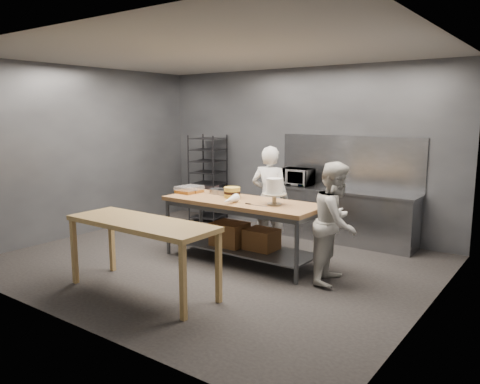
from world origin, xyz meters
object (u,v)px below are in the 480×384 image
object	(u,v)px
chef_behind	(270,198)
chef_right	(336,223)
near_counter	(141,228)
layer_cake	(232,192)
speed_rack	(208,179)
microwave	(297,177)
frosted_cake_stand	(274,189)
work_table	(242,223)

from	to	relation	value
chef_behind	chef_right	world-z (taller)	chef_behind
near_counter	layer_cake	distance (m)	1.82
speed_rack	layer_cake	distance (m)	2.58
speed_rack	microwave	distance (m)	2.04
microwave	frosted_cake_stand	size ratio (longest dim) A/B	1.46
chef_right	microwave	bearing A→B (deg)	32.25
frosted_cake_stand	chef_behind	bearing A→B (deg)	125.86
work_table	microwave	size ratio (longest dim) A/B	4.43
work_table	chef_behind	size ratio (longest dim) A/B	1.44
frosted_cake_stand	layer_cake	bearing A→B (deg)	173.05
chef_behind	layer_cake	distance (m)	0.78
work_table	near_counter	size ratio (longest dim) A/B	1.20
layer_cake	near_counter	bearing A→B (deg)	-90.24
speed_rack	chef_behind	bearing A→B (deg)	-25.20
near_counter	layer_cake	size ratio (longest dim) A/B	8.15
chef_behind	microwave	xyz separation A→B (m)	(-0.10, 1.08, 0.21)
chef_behind	layer_cake	bearing A→B (deg)	59.93
near_counter	layer_cake	bearing A→B (deg)	89.76
chef_right	near_counter	bearing A→B (deg)	126.48
work_table	frosted_cake_stand	bearing A→B (deg)	-1.18
microwave	frosted_cake_stand	bearing A→B (deg)	-69.85
layer_cake	work_table	bearing A→B (deg)	-18.95
frosted_cake_stand	microwave	bearing A→B (deg)	110.15
near_counter	frosted_cake_stand	bearing A→B (deg)	64.48
speed_rack	frosted_cake_stand	world-z (taller)	speed_rack
microwave	frosted_cake_stand	world-z (taller)	frosted_cake_stand
speed_rack	microwave	world-z (taller)	speed_rack
speed_rack	chef_behind	size ratio (longest dim) A/B	1.05
work_table	layer_cake	size ratio (longest dim) A/B	9.78
work_table	microwave	xyz separation A→B (m)	(-0.14, 1.90, 0.48)
chef_behind	frosted_cake_stand	xyz separation A→B (m)	(0.60, -0.83, 0.31)
chef_right	frosted_cake_stand	xyz separation A→B (m)	(-0.92, -0.02, 0.36)
work_table	near_counter	xyz separation A→B (m)	(-0.26, -1.73, 0.24)
speed_rack	microwave	bearing A→B (deg)	2.26
layer_cake	speed_rack	bearing A→B (deg)	137.91
chef_right	layer_cake	xyz separation A→B (m)	(-1.73, 0.08, 0.21)
microwave	layer_cake	bearing A→B (deg)	-93.54
work_table	chef_right	distance (m)	1.49
work_table	chef_right	size ratio (longest dim) A/B	1.52
microwave	frosted_cake_stand	xyz separation A→B (m)	(0.70, -1.91, 0.10)
frosted_cake_stand	layer_cake	world-z (taller)	frosted_cake_stand
microwave	frosted_cake_stand	distance (m)	2.03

